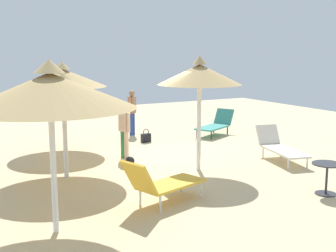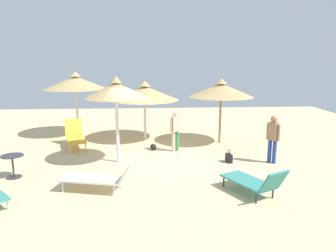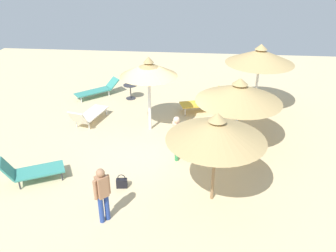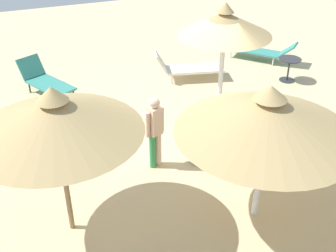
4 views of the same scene
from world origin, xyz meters
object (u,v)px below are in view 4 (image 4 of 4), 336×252
(lounge_chair_near_right, at_px, (186,67))
(beach_ball, at_px, (196,157))
(parasol_umbrella_far_left, at_px, (55,117))
(side_table_round, at_px, (289,66))
(parasol_umbrella_back, at_px, (225,24))
(parasol_umbrella_near_left, at_px, (268,116))
(person_standing_back, at_px, (155,129))
(handbag, at_px, (61,139))
(lounge_chair_center, at_px, (262,51))
(lounge_chair_edge, at_px, (45,80))

(lounge_chair_near_right, bearing_deg, beach_ball, -110.79)
(parasol_umbrella_far_left, xyz_separation_m, side_table_round, (6.92, 3.62, -1.72))
(parasol_umbrella_far_left, bearing_deg, side_table_round, 27.58)
(parasol_umbrella_back, bearing_deg, lounge_chair_near_right, 84.37)
(parasol_umbrella_near_left, height_order, parasol_umbrella_far_left, parasol_umbrella_far_left)
(person_standing_back, bearing_deg, parasol_umbrella_near_left, -60.38)
(parasol_umbrella_far_left, xyz_separation_m, person_standing_back, (1.94, 1.15, -1.31))
(handbag, xyz_separation_m, beach_ball, (2.50, -1.68, -0.04))
(person_standing_back, bearing_deg, side_table_round, 26.37)
(parasol_umbrella_far_left, bearing_deg, lounge_chair_center, 36.33)
(lounge_chair_near_right, bearing_deg, parasol_umbrella_back, -95.63)
(side_table_round, bearing_deg, parasol_umbrella_near_left, -130.77)
(parasol_umbrella_back, height_order, handbag, parasol_umbrella_back)
(beach_ball, bearing_deg, lounge_chair_edge, 118.95)
(lounge_chair_center, bearing_deg, handbag, -159.30)
(lounge_chair_edge, bearing_deg, side_table_round, -14.92)
(person_standing_back, bearing_deg, beach_ball, -13.94)
(lounge_chair_edge, height_order, person_standing_back, person_standing_back)
(beach_ball, bearing_deg, lounge_chair_near_right, 69.21)
(lounge_chair_near_right, xyz_separation_m, handbag, (-3.96, -2.17, -0.22))
(parasol_umbrella_back, bearing_deg, parasol_umbrella_far_left, -149.99)
(lounge_chair_edge, height_order, lounge_chair_near_right, lounge_chair_edge)
(parasol_umbrella_far_left, bearing_deg, lounge_chair_edge, 86.65)
(lounge_chair_edge, height_order, side_table_round, lounge_chair_edge)
(parasol_umbrella_far_left, bearing_deg, lounge_chair_near_right, 48.58)
(lounge_chair_center, height_order, person_standing_back, person_standing_back)
(parasol_umbrella_near_left, bearing_deg, lounge_chair_edge, 113.92)
(parasol_umbrella_far_left, distance_m, person_standing_back, 2.61)
(lounge_chair_center, height_order, beach_ball, lounge_chair_center)
(parasol_umbrella_far_left, relative_size, person_standing_back, 1.70)
(parasol_umbrella_far_left, height_order, lounge_chair_edge, parasol_umbrella_far_left)
(parasol_umbrella_far_left, height_order, lounge_chair_center, parasol_umbrella_far_left)
(handbag, relative_size, beach_ball, 1.85)
(lounge_chair_near_right, distance_m, beach_ball, 4.13)
(parasol_umbrella_back, bearing_deg, handbag, 175.07)
(lounge_chair_near_right, distance_m, person_standing_back, 4.33)
(lounge_chair_edge, distance_m, person_standing_back, 4.56)
(lounge_chair_center, height_order, side_table_round, lounge_chair_center)
(handbag, distance_m, beach_ball, 3.01)
(lounge_chair_near_right, height_order, side_table_round, lounge_chair_near_right)
(lounge_chair_edge, bearing_deg, parasol_umbrella_far_left, -93.35)
(parasol_umbrella_near_left, distance_m, lounge_chair_near_right, 5.98)
(lounge_chair_near_right, bearing_deg, side_table_round, -23.64)
(lounge_chair_center, bearing_deg, parasol_umbrella_far_left, -143.67)
(parasol_umbrella_near_left, distance_m, handbag, 4.83)
(lounge_chair_edge, distance_m, handbag, 2.76)
(parasol_umbrella_near_left, distance_m, parasol_umbrella_far_left, 3.19)
(parasol_umbrella_far_left, relative_size, lounge_chair_near_right, 1.28)
(parasol_umbrella_near_left, relative_size, parasol_umbrella_far_left, 1.09)
(parasol_umbrella_near_left, xyz_separation_m, person_standing_back, (-1.13, 1.99, -1.13))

